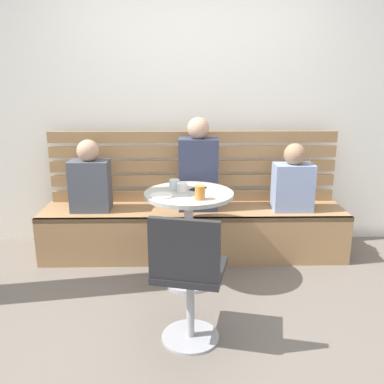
# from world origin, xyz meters

# --- Properties ---
(ground) EXTENTS (8.00, 8.00, 0.00)m
(ground) POSITION_xyz_m (0.00, 0.00, 0.00)
(ground) COLOR #70665B
(back_wall) EXTENTS (5.20, 0.10, 2.90)m
(back_wall) POSITION_xyz_m (0.00, 1.64, 1.45)
(back_wall) COLOR white
(back_wall) RESTS_ON ground
(booth_bench) EXTENTS (2.70, 0.52, 0.44)m
(booth_bench) POSITION_xyz_m (0.00, 1.20, 0.22)
(booth_bench) COLOR #A87C51
(booth_bench) RESTS_ON ground
(booth_backrest) EXTENTS (2.65, 0.04, 0.66)m
(booth_backrest) POSITION_xyz_m (0.00, 1.44, 0.78)
(booth_backrest) COLOR #9A7249
(booth_backrest) RESTS_ON booth_bench
(cafe_table) EXTENTS (0.68, 0.68, 0.74)m
(cafe_table) POSITION_xyz_m (-0.05, 0.69, 0.52)
(cafe_table) COLOR #ADADB2
(cafe_table) RESTS_ON ground
(white_chair) EXTENTS (0.48, 0.48, 0.85)m
(white_chair) POSITION_xyz_m (-0.06, -0.12, 0.46)
(white_chair) COLOR #ADADB2
(white_chair) RESTS_ON ground
(person_adult) EXTENTS (0.34, 0.22, 0.81)m
(person_adult) POSITION_xyz_m (0.04, 1.21, 0.81)
(person_adult) COLOR #333851
(person_adult) RESTS_ON booth_bench
(person_child_left) EXTENTS (0.34, 0.22, 0.60)m
(person_child_left) POSITION_xyz_m (0.87, 1.16, 0.70)
(person_child_left) COLOR #8C9EC6
(person_child_left) RESTS_ON booth_bench
(person_child_middle) EXTENTS (0.34, 0.22, 0.63)m
(person_child_middle) POSITION_xyz_m (-0.90, 1.18, 0.72)
(person_child_middle) COLOR #4C515B
(person_child_middle) RESTS_ON booth_bench
(cup_glass_short) EXTENTS (0.08, 0.08, 0.08)m
(cup_glass_short) POSITION_xyz_m (-0.16, 0.77, 0.78)
(cup_glass_short) COLOR silver
(cup_glass_short) RESTS_ON cafe_table
(cup_ceramic_white) EXTENTS (0.08, 0.08, 0.07)m
(cup_ceramic_white) POSITION_xyz_m (-0.10, 0.69, 0.78)
(cup_ceramic_white) COLOR white
(cup_ceramic_white) RESTS_ON cafe_table
(cup_tumbler_orange) EXTENTS (0.07, 0.07, 0.10)m
(cup_tumbler_orange) POSITION_xyz_m (0.03, 0.50, 0.79)
(cup_tumbler_orange) COLOR orange
(cup_tumbler_orange) RESTS_ON cafe_table
(plate_small) EXTENTS (0.17, 0.17, 0.01)m
(plate_small) POSITION_xyz_m (-0.25, 0.58, 0.75)
(plate_small) COLOR white
(plate_small) RESTS_ON cafe_table
(phone_on_table) EXTENTS (0.14, 0.15, 0.01)m
(phone_on_table) POSITION_xyz_m (0.02, 0.78, 0.74)
(phone_on_table) COLOR black
(phone_on_table) RESTS_ON cafe_table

